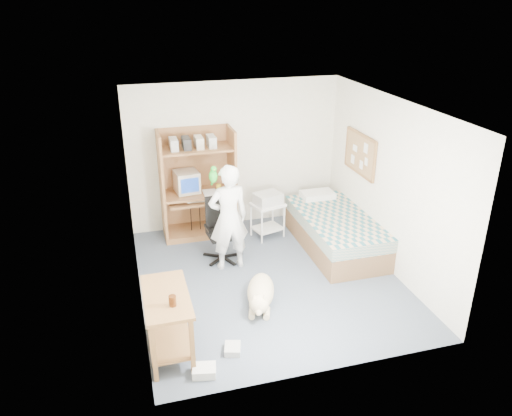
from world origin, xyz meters
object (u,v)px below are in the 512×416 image
at_px(dog, 261,293).
at_px(bed, 335,231).
at_px(printer_cart, 268,215).
at_px(office_chair, 221,237).
at_px(person, 229,218).
at_px(computer_hutch, 198,188).
at_px(side_desk, 168,315).

bearing_deg(dog, bed, 56.55).
height_order(dog, printer_cart, printer_cart).
relative_size(office_chair, printer_cart, 1.62).
distance_m(person, dog, 1.26).
relative_size(computer_hutch, person, 1.12).
distance_m(side_desk, printer_cart, 3.15).
height_order(computer_hutch, bed, computer_hutch).
height_order(bed, dog, bed).
height_order(side_desk, person, person).
height_order(bed, printer_cart, bed).
distance_m(bed, office_chair, 1.83).
height_order(computer_hutch, office_chair, computer_hutch).
height_order(office_chair, printer_cart, office_chair).
xyz_separation_m(computer_hutch, person, (0.24, -1.26, -0.02)).
xyz_separation_m(side_desk, dog, (1.26, 0.59, -0.31)).
relative_size(person, dog, 1.51).
bearing_deg(dog, computer_hutch, 118.91).
bearing_deg(office_chair, computer_hutch, 95.73).
relative_size(bed, office_chair, 2.09).
distance_m(computer_hutch, printer_cart, 1.24).
bearing_deg(side_desk, bed, 32.50).
height_order(person, dog, person).
relative_size(computer_hutch, dog, 1.69).
relative_size(bed, dog, 1.90).
relative_size(computer_hutch, office_chair, 1.86).
xyz_separation_m(computer_hutch, bed, (2.00, -1.12, -0.53)).
bearing_deg(computer_hutch, printer_cart, -22.52).
relative_size(bed, person, 1.26).
distance_m(office_chair, printer_cart, 1.03).
bearing_deg(person, dog, 93.80).
relative_size(side_desk, office_chair, 1.03).
bearing_deg(bed, side_desk, -147.50).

